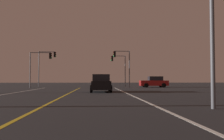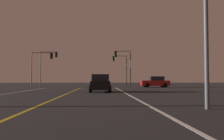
% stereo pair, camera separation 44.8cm
% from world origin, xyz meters
% --- Properties ---
extents(lane_edge_right, '(0.16, 42.76, 0.01)m').
position_xyz_m(lane_edge_right, '(5.04, 15.38, 0.00)').
color(lane_edge_right, silver).
rests_on(lane_edge_right, ground).
extents(lane_center_divider, '(0.16, 42.76, 0.01)m').
position_xyz_m(lane_center_divider, '(0.00, 15.38, 0.00)').
color(lane_center_divider, gold).
rests_on(lane_center_divider, ground).
extents(car_ahead_far, '(2.02, 4.30, 1.70)m').
position_xyz_m(car_ahead_far, '(2.81, 24.21, 0.82)').
color(car_ahead_far, black).
rests_on(car_ahead_far, ground).
extents(car_crossing_side, '(4.30, 2.02, 1.70)m').
position_xyz_m(car_crossing_side, '(11.34, 38.30, 0.82)').
color(car_crossing_side, black).
rests_on(car_crossing_side, ground).
extents(traffic_light_near_right, '(2.54, 0.36, 5.53)m').
position_xyz_m(traffic_light_near_right, '(6.19, 37.26, 4.07)').
color(traffic_light_near_right, '#4C4C51').
rests_on(traffic_light_near_right, ground).
extents(traffic_light_near_left, '(3.23, 0.36, 5.23)m').
position_xyz_m(traffic_light_near_left, '(-5.80, 37.26, 3.90)').
color(traffic_light_near_left, '#4C4C51').
rests_on(traffic_light_near_left, ground).
extents(traffic_light_far_right, '(2.56, 0.36, 5.33)m').
position_xyz_m(traffic_light_far_right, '(6.16, 42.76, 3.94)').
color(traffic_light_far_right, '#4C4C51').
rests_on(traffic_light_far_right, ground).
extents(traffic_light_far_left, '(2.96, 0.36, 5.97)m').
position_xyz_m(traffic_light_far_left, '(-6.02, 42.76, 4.39)').
color(traffic_light_far_left, '#4C4C51').
rests_on(traffic_light_far_left, ground).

